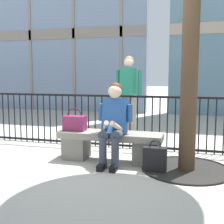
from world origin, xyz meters
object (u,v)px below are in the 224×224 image
shopping_bag (155,159)px  handbag_on_bench (75,123)px  stone_bench (110,144)px  seated_person_with_phone (114,121)px  bystander_at_railing (129,90)px

shopping_bag → handbag_on_bench: bearing=166.7°
shopping_bag → stone_bench: bearing=156.3°
handbag_on_bench → seated_person_with_phone: bearing=-10.0°
seated_person_with_phone → handbag_on_bench: seated_person_with_phone is taller
seated_person_with_phone → bystander_at_railing: size_ratio=0.71×
seated_person_with_phone → shopping_bag: bearing=-16.7°
seated_person_with_phone → handbag_on_bench: (-0.67, 0.12, -0.08)m
bystander_at_railing → seated_person_with_phone: bearing=-84.1°
stone_bench → handbag_on_bench: size_ratio=4.48×
seated_person_with_phone → bystander_at_railing: bystander_at_railing is taller
seated_person_with_phone → shopping_bag: (0.64, -0.19, -0.47)m
stone_bench → handbag_on_bench: (-0.58, -0.01, 0.30)m
handbag_on_bench → bystander_at_railing: bystander_at_railing is taller
stone_bench → bystander_at_railing: bearing=93.4°
seated_person_with_phone → stone_bench: bearing=125.2°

